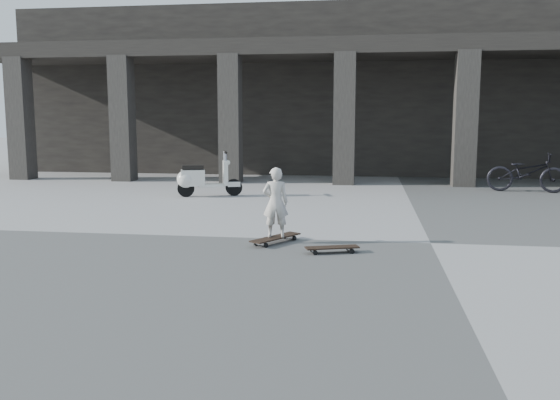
# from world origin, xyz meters

# --- Properties ---
(ground) EXTENTS (90.00, 90.00, 0.00)m
(ground) POSITION_xyz_m (0.00, 0.00, 0.00)
(ground) COLOR #4F4F4D
(ground) RESTS_ON ground
(colonnade) EXTENTS (28.00, 8.82, 6.00)m
(colonnade) POSITION_xyz_m (-0.00, 13.77, 3.03)
(colonnade) COLOR black
(colonnade) RESTS_ON ground
(longboard) EXTENTS (0.75, 1.01, 0.10)m
(longboard) POSITION_xyz_m (-2.54, -0.36, 0.08)
(longboard) COLOR black
(longboard) RESTS_ON ground
(skateboard_spare) EXTENTS (0.85, 0.47, 0.10)m
(skateboard_spare) POSITION_xyz_m (-1.57, -0.94, 0.08)
(skateboard_spare) COLOR black
(skateboard_spare) RESTS_ON ground
(child) EXTENTS (0.47, 0.35, 1.16)m
(child) POSITION_xyz_m (-2.54, -0.36, 0.68)
(child) COLOR beige
(child) RESTS_ON longboard
(scooter) EXTENTS (1.65, 0.84, 1.19)m
(scooter) POSITION_xyz_m (-5.43, 5.06, 0.47)
(scooter) COLOR black
(scooter) RESTS_ON ground
(bicycle) EXTENTS (2.17, 1.03, 1.09)m
(bicycle) POSITION_xyz_m (3.30, 7.30, 0.55)
(bicycle) COLOR black
(bicycle) RESTS_ON ground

